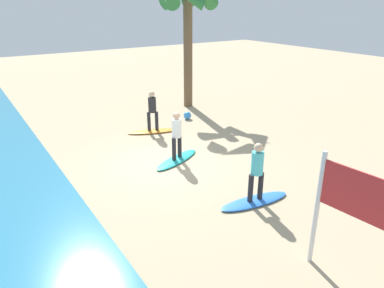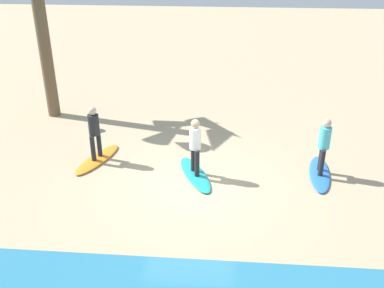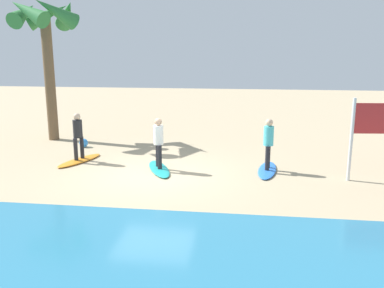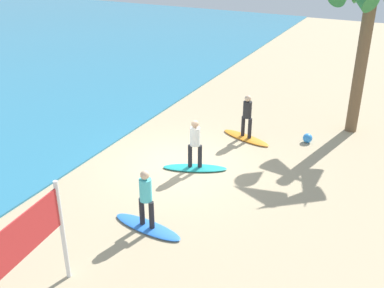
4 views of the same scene
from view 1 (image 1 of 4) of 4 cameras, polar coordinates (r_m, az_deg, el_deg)
The scene contains 9 objects.
ground_plane at distance 12.17m, azimuth -4.72°, elevation -3.11°, with size 60.00×60.00×0.00m, color tan.
surfboard_blue at distance 10.02m, azimuth 9.86°, elevation -8.89°, with size 2.10×0.56×0.09m, color blue.
surfer_blue at distance 9.56m, azimuth 10.24°, elevation -3.76°, with size 0.32×0.46×1.64m.
surfboard_teal at distance 12.34m, azimuth -2.38°, elevation -2.45°, with size 2.10×0.56×0.09m, color teal.
surfer_teal at distance 11.97m, azimuth -2.45°, elevation 1.88°, with size 0.32×0.44×1.64m.
surfboard_orange at distance 15.09m, azimuth -6.14°, elevation 2.04°, with size 2.10×0.56×0.09m, color orange.
surfer_orange at distance 14.79m, azimuth -6.30°, elevation 5.66°, with size 0.32×0.44×1.64m.
palm_tree at distance 18.17m, azimuth -0.67°, elevation 20.93°, with size 2.88×3.03×6.06m.
beach_ball at distance 16.66m, azimuth -0.73°, elevation 4.53°, with size 0.35×0.35×0.35m, color #338CE5.
Camera 1 is at (-9.74, 5.23, 5.09)m, focal length 33.74 mm.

